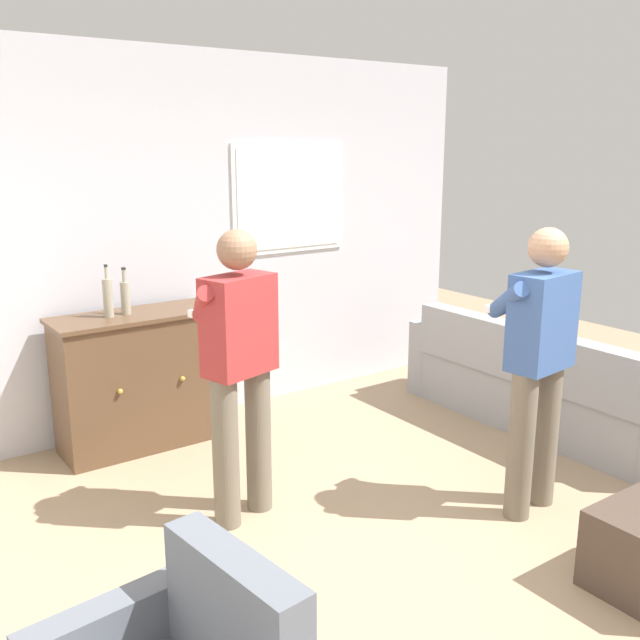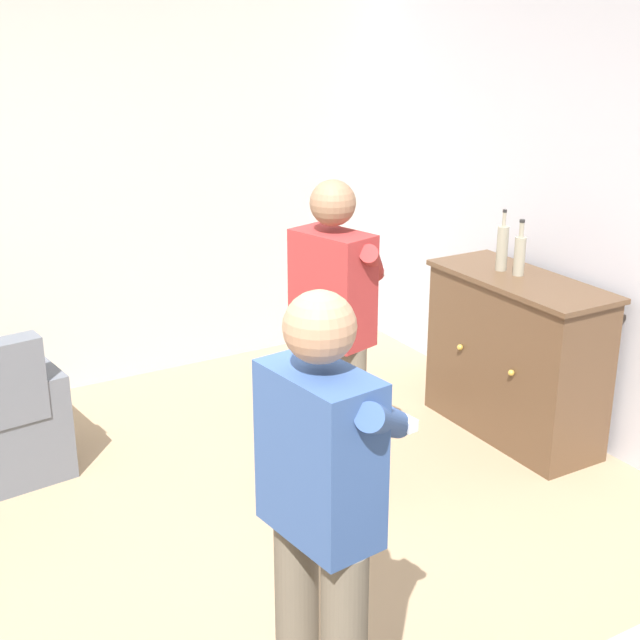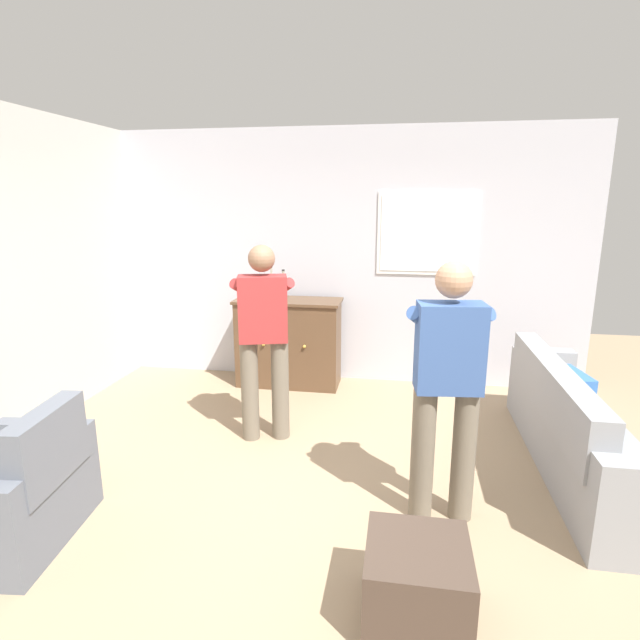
{
  "view_description": "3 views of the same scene",
  "coord_description": "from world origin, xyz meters",
  "px_view_note": "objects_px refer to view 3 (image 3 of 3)",
  "views": [
    {
      "loc": [
        -2.35,
        -2.36,
        2.12
      ],
      "look_at": [
        -0.17,
        0.71,
        1.19
      ],
      "focal_mm": 40.0,
      "sensor_mm": 36.0,
      "label": 1
    },
    {
      "loc": [
        2.99,
        -1.15,
        2.46
      ],
      "look_at": [
        -0.25,
        0.75,
        1.12
      ],
      "focal_mm": 50.0,
      "sensor_mm": 36.0,
      "label": 2
    },
    {
      "loc": [
        0.59,
        -2.92,
        2.02
      ],
      "look_at": [
        0.01,
        0.6,
        1.17
      ],
      "focal_mm": 28.0,
      "sensor_mm": 36.0,
      "label": 3
    }
  ],
  "objects_px": {
    "ottoman": "(417,583)",
    "person_standing_right": "(447,381)",
    "couch": "(572,430)",
    "bottle_wine_green": "(272,287)",
    "sideboard_cabinet": "(289,342)",
    "bottle_liquor_amber": "(284,288)",
    "armchair": "(18,497)",
    "person_standing_left": "(264,334)"
  },
  "relations": [
    {
      "from": "ottoman",
      "to": "person_standing_left",
      "type": "relative_size",
      "value": 0.3
    },
    {
      "from": "bottle_wine_green",
      "to": "person_standing_left",
      "type": "bearing_deg",
      "value": -78.31
    },
    {
      "from": "armchair",
      "to": "person_standing_right",
      "type": "bearing_deg",
      "value": 14.75
    },
    {
      "from": "sideboard_cabinet",
      "to": "person_standing_left",
      "type": "height_order",
      "value": "person_standing_left"
    },
    {
      "from": "armchair",
      "to": "ottoman",
      "type": "distance_m",
      "value": 2.37
    },
    {
      "from": "couch",
      "to": "ottoman",
      "type": "xyz_separation_m",
      "value": [
        -1.2,
        -1.66,
        -0.12
      ]
    },
    {
      "from": "bottle_wine_green",
      "to": "person_standing_right",
      "type": "bearing_deg",
      "value": -52.53
    },
    {
      "from": "bottle_wine_green",
      "to": "couch",
      "type": "bearing_deg",
      "value": -27.85
    },
    {
      "from": "armchair",
      "to": "bottle_liquor_amber",
      "type": "bearing_deg",
      "value": 71.74
    },
    {
      "from": "person_standing_right",
      "to": "sideboard_cabinet",
      "type": "bearing_deg",
      "value": 124.43
    },
    {
      "from": "bottle_liquor_amber",
      "to": "sideboard_cabinet",
      "type": "bearing_deg",
      "value": -22.79
    },
    {
      "from": "bottle_wine_green",
      "to": "ottoman",
      "type": "xyz_separation_m",
      "value": [
        1.53,
        -3.1,
        -0.91
      ]
    },
    {
      "from": "couch",
      "to": "bottle_wine_green",
      "type": "relative_size",
      "value": 6.42
    },
    {
      "from": "couch",
      "to": "bottle_liquor_amber",
      "type": "xyz_separation_m",
      "value": [
        -2.6,
        1.46,
        0.78
      ]
    },
    {
      "from": "sideboard_cabinet",
      "to": "armchair",
      "type": "bearing_deg",
      "value": -109.36
    },
    {
      "from": "sideboard_cabinet",
      "to": "ottoman",
      "type": "distance_m",
      "value": 3.39
    },
    {
      "from": "sideboard_cabinet",
      "to": "ottoman",
      "type": "relative_size",
      "value": 2.31
    },
    {
      "from": "couch",
      "to": "person_standing_left",
      "type": "relative_size",
      "value": 1.38
    },
    {
      "from": "couch",
      "to": "bottle_wine_green",
      "type": "bearing_deg",
      "value": 152.15
    },
    {
      "from": "bottle_wine_green",
      "to": "bottle_liquor_amber",
      "type": "distance_m",
      "value": 0.13
    },
    {
      "from": "couch",
      "to": "person_standing_right",
      "type": "bearing_deg",
      "value": -142.91
    },
    {
      "from": "sideboard_cabinet",
      "to": "bottle_wine_green",
      "type": "xyz_separation_m",
      "value": [
        -0.18,
        0.0,
        0.62
      ]
    },
    {
      "from": "ottoman",
      "to": "person_standing_right",
      "type": "relative_size",
      "value": 0.3
    },
    {
      "from": "couch",
      "to": "person_standing_right",
      "type": "distance_m",
      "value": 1.43
    },
    {
      "from": "person_standing_left",
      "to": "couch",
      "type": "bearing_deg",
      "value": -3.03
    },
    {
      "from": "person_standing_left",
      "to": "person_standing_right",
      "type": "distance_m",
      "value": 1.69
    },
    {
      "from": "person_standing_left",
      "to": "sideboard_cabinet",
      "type": "bearing_deg",
      "value": 93.9
    },
    {
      "from": "ottoman",
      "to": "person_standing_right",
      "type": "xyz_separation_m",
      "value": [
        0.17,
        0.88,
        0.74
      ]
    },
    {
      "from": "couch",
      "to": "bottle_liquor_amber",
      "type": "relative_size",
      "value": 7.11
    },
    {
      "from": "couch",
      "to": "person_standing_right",
      "type": "relative_size",
      "value": 1.38
    },
    {
      "from": "sideboard_cabinet",
      "to": "person_standing_left",
      "type": "distance_m",
      "value": 1.39
    },
    {
      "from": "ottoman",
      "to": "person_standing_right",
      "type": "distance_m",
      "value": 1.16
    },
    {
      "from": "sideboard_cabinet",
      "to": "bottle_liquor_amber",
      "type": "xyz_separation_m",
      "value": [
        -0.05,
        0.02,
        0.61
      ]
    },
    {
      "from": "sideboard_cabinet",
      "to": "ottoman",
      "type": "height_order",
      "value": "sideboard_cabinet"
    },
    {
      "from": "armchair",
      "to": "bottle_wine_green",
      "type": "distance_m",
      "value": 3.11
    },
    {
      "from": "armchair",
      "to": "ottoman",
      "type": "bearing_deg",
      "value": -5.21
    },
    {
      "from": "person_standing_right",
      "to": "person_standing_left",
      "type": "bearing_deg",
      "value": 147.58
    },
    {
      "from": "bottle_liquor_amber",
      "to": "ottoman",
      "type": "distance_m",
      "value": 3.53
    },
    {
      "from": "armchair",
      "to": "ottoman",
      "type": "relative_size",
      "value": 1.88
    },
    {
      "from": "sideboard_cabinet",
      "to": "bottle_liquor_amber",
      "type": "bearing_deg",
      "value": 157.21
    },
    {
      "from": "bottle_liquor_amber",
      "to": "person_standing_right",
      "type": "xyz_separation_m",
      "value": [
        1.57,
        -2.24,
        -0.16
      ]
    },
    {
      "from": "armchair",
      "to": "couch",
      "type": "bearing_deg",
      "value": 22.08
    }
  ]
}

